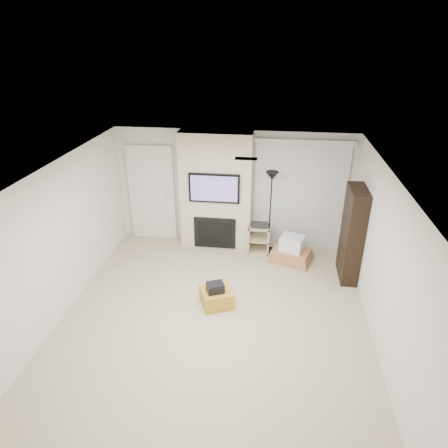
# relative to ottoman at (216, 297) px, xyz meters

# --- Properties ---
(floor) EXTENTS (5.00, 5.50, 0.00)m
(floor) POSITION_rel_ottoman_xyz_m (0.02, -0.36, -0.15)
(floor) COLOR tan
(floor) RESTS_ON ground
(ceiling) EXTENTS (5.00, 5.50, 0.00)m
(ceiling) POSITION_rel_ottoman_xyz_m (0.02, -0.36, 2.35)
(ceiling) COLOR white
(ceiling) RESTS_ON wall_back
(wall_back) EXTENTS (5.00, 0.00, 2.50)m
(wall_back) POSITION_rel_ottoman_xyz_m (0.02, 2.39, 1.10)
(wall_back) COLOR silver
(wall_back) RESTS_ON ground
(wall_front) EXTENTS (5.00, 0.00, 2.50)m
(wall_front) POSITION_rel_ottoman_xyz_m (0.02, -3.11, 1.10)
(wall_front) COLOR silver
(wall_front) RESTS_ON ground
(wall_left) EXTENTS (0.00, 5.50, 2.50)m
(wall_left) POSITION_rel_ottoman_xyz_m (-2.48, -0.36, 1.10)
(wall_left) COLOR silver
(wall_left) RESTS_ON ground
(wall_right) EXTENTS (0.00, 5.50, 2.50)m
(wall_right) POSITION_rel_ottoman_xyz_m (2.52, -0.36, 1.10)
(wall_right) COLOR silver
(wall_right) RESTS_ON ground
(hvac_vent) EXTENTS (0.35, 0.18, 0.01)m
(hvac_vent) POSITION_rel_ottoman_xyz_m (0.42, 0.44, 2.35)
(hvac_vent) COLOR silver
(hvac_vent) RESTS_ON ceiling
(ottoman) EXTENTS (0.66, 0.66, 0.30)m
(ottoman) POSITION_rel_ottoman_xyz_m (0.00, 0.00, 0.00)
(ottoman) COLOR #B08126
(ottoman) RESTS_ON floor
(black_bag) EXTENTS (0.34, 0.31, 0.16)m
(black_bag) POSITION_rel_ottoman_xyz_m (-0.01, -0.05, 0.23)
(black_bag) COLOR black
(black_bag) RESTS_ON ottoman
(fireplace_wall) EXTENTS (1.50, 0.47, 2.50)m
(fireplace_wall) POSITION_rel_ottoman_xyz_m (-0.33, 2.18, 1.09)
(fireplace_wall) COLOR beige
(fireplace_wall) RESTS_ON floor
(entry_door) EXTENTS (1.02, 0.11, 2.14)m
(entry_door) POSITION_rel_ottoman_xyz_m (-1.78, 2.35, 0.90)
(entry_door) COLOR silver
(entry_door) RESTS_ON floor
(vertical_blinds) EXTENTS (1.98, 0.10, 2.37)m
(vertical_blinds) POSITION_rel_ottoman_xyz_m (1.42, 2.34, 1.12)
(vertical_blinds) COLOR silver
(vertical_blinds) RESTS_ON floor
(floor_lamp) EXTENTS (0.26, 0.26, 1.78)m
(floor_lamp) POSITION_rel_ottoman_xyz_m (0.83, 2.02, 1.25)
(floor_lamp) COLOR black
(floor_lamp) RESTS_ON floor
(av_stand) EXTENTS (0.45, 0.38, 0.66)m
(av_stand) POSITION_rel_ottoman_xyz_m (0.62, 1.95, 0.20)
(av_stand) COLOR tan
(av_stand) RESTS_ON floor
(box_stack) EXTENTS (0.96, 0.84, 0.54)m
(box_stack) POSITION_rel_ottoman_xyz_m (1.31, 1.67, 0.06)
(box_stack) COLOR #B17249
(box_stack) RESTS_ON floor
(bookshelf) EXTENTS (0.30, 0.80, 1.80)m
(bookshelf) POSITION_rel_ottoman_xyz_m (2.36, 1.23, 0.75)
(bookshelf) COLOR black
(bookshelf) RESTS_ON floor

